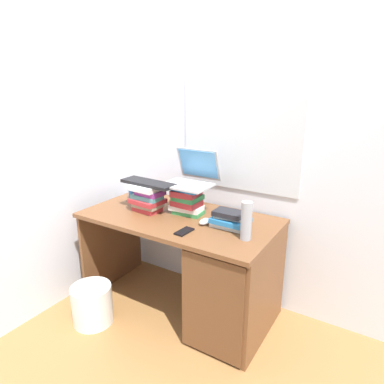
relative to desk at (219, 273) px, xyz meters
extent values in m
plane|color=olive|center=(-0.34, 0.03, -0.40)|extent=(6.00, 6.00, 0.00)
cube|color=silver|center=(-0.34, 0.43, 0.90)|extent=(6.00, 0.05, 2.60)
cube|color=silver|center=(-0.07, 0.40, 0.88)|extent=(0.90, 0.01, 0.80)
cube|color=silver|center=(-1.19, 0.03, 0.90)|extent=(0.05, 6.00, 2.60)
cube|color=brown|center=(-0.34, 0.03, 0.32)|extent=(1.36, 0.72, 0.03)
cube|color=brown|center=(-1.01, 0.03, -0.05)|extent=(0.02, 0.66, 0.70)
cube|color=brown|center=(0.33, 0.03, -0.05)|extent=(0.02, 0.66, 0.70)
cube|color=brown|center=(0.11, -0.01, -0.05)|extent=(0.41, 0.61, 0.67)
cube|color=#338C4C|center=(-0.31, 0.10, 0.35)|extent=(0.22, 0.13, 0.03)
cube|color=white|center=(-0.33, 0.10, 0.38)|extent=(0.24, 0.15, 0.04)
cube|color=#B22D33|center=(-0.32, 0.09, 0.42)|extent=(0.20, 0.16, 0.04)
cube|color=#338C4C|center=(-0.32, 0.10, 0.45)|extent=(0.18, 0.18, 0.03)
cube|color=#B22D33|center=(-0.33, 0.10, 0.49)|extent=(0.19, 0.20, 0.04)
cube|color=#2672B2|center=(-0.32, 0.10, 0.52)|extent=(0.24, 0.17, 0.03)
cube|color=#B22D33|center=(-0.60, -0.01, 0.35)|extent=(0.20, 0.15, 0.03)
cube|color=gray|center=(-0.59, 0.00, 0.38)|extent=(0.20, 0.15, 0.03)
cube|color=#B22D33|center=(-0.60, 0.00, 0.41)|extent=(0.24, 0.21, 0.03)
cube|color=teal|center=(-0.60, -0.01, 0.44)|extent=(0.22, 0.13, 0.03)
cube|color=#8C338C|center=(-0.58, 0.01, 0.47)|extent=(0.20, 0.15, 0.04)
cube|color=white|center=(-0.60, 0.00, 0.51)|extent=(0.22, 0.19, 0.04)
cube|color=white|center=(0.04, 0.04, 0.35)|extent=(0.22, 0.13, 0.03)
cube|color=#2672B2|center=(0.05, 0.04, 0.38)|extent=(0.23, 0.18, 0.03)
cube|color=beige|center=(0.04, 0.05, 0.41)|extent=(0.19, 0.14, 0.02)
cube|color=black|center=(0.04, 0.03, 0.43)|extent=(0.19, 0.13, 0.03)
cube|color=#B7BABF|center=(-0.32, 0.10, 0.55)|extent=(0.33, 0.25, 0.01)
cube|color=#B7BABF|center=(-0.32, 0.26, 0.67)|extent=(0.33, 0.08, 0.23)
cube|color=#59A5E5|center=(-0.32, 0.25, 0.67)|extent=(0.30, 0.07, 0.20)
cube|color=black|center=(-0.59, 0.00, 0.54)|extent=(0.43, 0.16, 0.02)
ellipsoid|color=#A5A8AD|center=(-0.12, 0.00, 0.35)|extent=(0.06, 0.10, 0.04)
cylinder|color=#265999|center=(-0.87, 0.17, 0.38)|extent=(0.09, 0.09, 0.09)
torus|color=#265999|center=(-0.82, 0.17, 0.38)|extent=(0.05, 0.01, 0.05)
cylinder|color=#999EA5|center=(0.20, -0.07, 0.45)|extent=(0.07, 0.07, 0.24)
cube|color=black|center=(-0.16, -0.18, 0.34)|extent=(0.07, 0.14, 0.01)
cylinder|color=silver|center=(-0.76, -0.45, -0.26)|extent=(0.28, 0.28, 0.28)
camera|label=1|loc=(0.91, -1.82, 1.21)|focal=31.79mm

